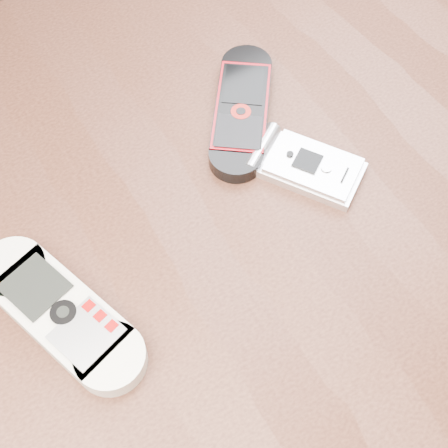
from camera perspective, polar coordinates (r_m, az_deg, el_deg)
ground at (r=1.26m, az=-0.21°, el=-18.53°), size 4.00×4.00×0.00m
table at (r=0.65m, az=-0.38°, el=-5.53°), size 1.20×0.80×0.75m
nokia_white at (r=0.53m, az=-14.75°, el=-7.79°), size 0.11×0.18×0.02m
nokia_black_red at (r=0.63m, az=1.62°, el=10.43°), size 0.15×0.17×0.02m
motorola_razr at (r=0.59m, az=7.85°, el=5.23°), size 0.11×0.12×0.02m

